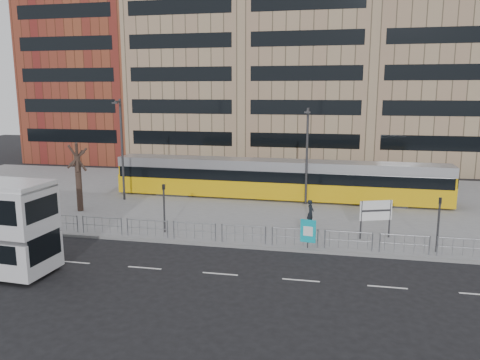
% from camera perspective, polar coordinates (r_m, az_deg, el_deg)
% --- Properties ---
extents(ground, '(120.00, 120.00, 0.00)m').
position_cam_1_polar(ground, '(27.85, -4.46, -7.98)').
color(ground, black).
rests_on(ground, ground).
extents(plaza, '(64.00, 24.00, 0.15)m').
position_cam_1_polar(plaza, '(39.06, 0.38, -2.32)').
color(plaza, gray).
rests_on(plaza, ground).
extents(kerb, '(64.00, 0.25, 0.17)m').
position_cam_1_polar(kerb, '(27.87, -4.44, -7.80)').
color(kerb, gray).
rests_on(kerb, ground).
extents(building_row, '(70.40, 18.40, 31.20)m').
position_cam_1_polar(building_row, '(60.00, 6.17, 14.54)').
color(building_row, brown).
rests_on(building_row, ground).
extents(pedestrian_barrier, '(32.07, 0.07, 1.10)m').
position_cam_1_polar(pedestrian_barrier, '(27.55, -0.18, -6.01)').
color(pedestrian_barrier, '#92949A').
rests_on(pedestrian_barrier, plaza).
extents(road_markings, '(62.00, 0.12, 0.01)m').
position_cam_1_polar(road_markings, '(23.98, -4.80, -11.14)').
color(road_markings, white).
rests_on(road_markings, ground).
extents(tram, '(27.34, 3.14, 3.22)m').
position_cam_1_polar(tram, '(38.74, 4.52, 0.08)').
color(tram, gold).
rests_on(tram, plaza).
extents(station_sign, '(1.93, 0.78, 2.34)m').
position_cam_1_polar(station_sign, '(29.37, 16.22, -3.79)').
color(station_sign, '#2D2D30').
rests_on(station_sign, plaza).
extents(ad_panel, '(0.88, 0.22, 1.66)m').
position_cam_1_polar(ad_panel, '(26.91, 8.30, -6.22)').
color(ad_panel, '#2D2D30').
rests_on(ad_panel, plaza).
extents(pedestrian, '(0.57, 0.72, 1.73)m').
position_cam_1_polar(pedestrian, '(31.37, 8.59, -3.97)').
color(pedestrian, black).
rests_on(pedestrian, plaza).
extents(traffic_light_west, '(0.19, 0.22, 3.10)m').
position_cam_1_polar(traffic_light_west, '(29.67, -9.26, -2.64)').
color(traffic_light_west, '#2D2D30').
rests_on(traffic_light_west, plaza).
extents(traffic_light_east, '(0.20, 0.22, 3.10)m').
position_cam_1_polar(traffic_light_east, '(27.93, 23.08, -4.23)').
color(traffic_light_east, '#2D2D30').
rests_on(traffic_light_east, plaza).
extents(lamp_post_west, '(0.45, 1.04, 8.19)m').
position_cam_1_polar(lamp_post_west, '(38.92, -14.23, 4.08)').
color(lamp_post_west, '#2D2D30').
rests_on(lamp_post_west, plaza).
extents(lamp_post_east, '(0.45, 1.04, 7.53)m').
position_cam_1_polar(lamp_post_east, '(36.59, 8.15, 3.37)').
color(lamp_post_east, '#2D2D30').
rests_on(lamp_post_east, plaza).
extents(bare_tree, '(3.78, 3.78, 7.00)m').
position_cam_1_polar(bare_tree, '(36.10, -19.36, 4.55)').
color(bare_tree, black).
rests_on(bare_tree, plaza).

